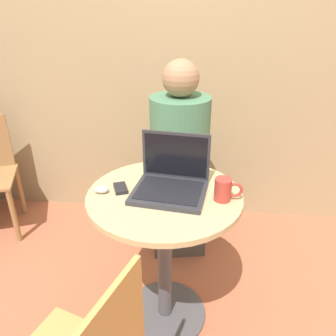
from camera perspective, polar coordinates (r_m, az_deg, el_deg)
ground_plane at (r=1.94m, az=-0.50°, el=-24.00°), size 12.00×12.00×0.00m
back_wall at (r=2.31m, az=2.34°, el=21.45°), size 7.00×0.05×2.60m
round_table at (r=1.57m, az=-0.58°, el=-11.50°), size 0.69×0.69×0.75m
laptop at (r=1.45m, az=0.57°, el=-2.18°), size 0.35×0.31×0.24m
cell_phone at (r=1.48m, az=-8.29°, el=-3.50°), size 0.08×0.11×0.02m
computer_mouse at (r=1.47m, az=-11.54°, el=-3.69°), size 0.06×0.04×0.03m
coffee_cup at (r=1.39m, az=9.75°, el=-3.71°), size 0.12×0.07×0.10m
person_seated at (r=2.10m, az=1.77°, el=-1.25°), size 0.41×0.57×1.25m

